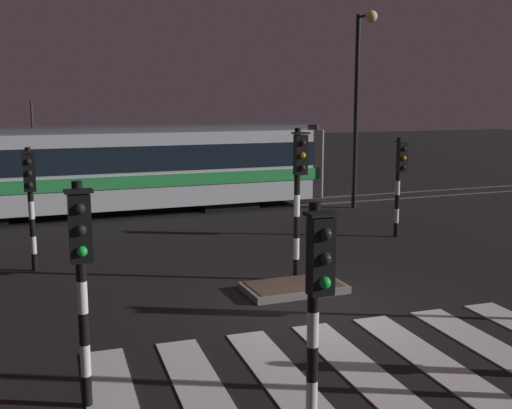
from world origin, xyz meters
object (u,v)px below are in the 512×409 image
traffic_light_median_centre (299,182)px  traffic_light_corner_far_right (400,172)px  street_lamp_trackside_right (360,87)px  traffic_light_kerb_mid_left (317,292)px  traffic_light_corner_near_left (81,263)px  tram (107,168)px  traffic_light_corner_far_left (30,191)px

traffic_light_median_centre → traffic_light_corner_far_right: bearing=32.6°
traffic_light_median_centre → street_lamp_trackside_right: bearing=51.9°
traffic_light_kerb_mid_left → traffic_light_corner_near_left: 3.19m
traffic_light_median_centre → tram: size_ratio=0.22×
traffic_light_kerb_mid_left → street_lamp_trackside_right: size_ratio=0.41×
traffic_light_corner_near_left → street_lamp_trackside_right: (11.55, 12.48, 2.59)m
traffic_light_kerb_mid_left → traffic_light_corner_far_left: traffic_light_corner_far_left is taller
traffic_light_kerb_mid_left → traffic_light_corner_far_left: bearing=106.9°
traffic_light_corner_far_left → tram: (2.77, 7.07, -0.28)m
traffic_light_median_centre → traffic_light_kerb_mid_left: bearing=-113.4°
traffic_light_median_centre → traffic_light_corner_far_right: (4.86, 3.11, -0.33)m
traffic_light_median_centre → traffic_light_corner_far_left: (-5.73, 3.06, -0.33)m
street_lamp_trackside_right → tram: bearing=167.0°
traffic_light_median_centre → traffic_light_corner_near_left: traffic_light_median_centre is taller
street_lamp_trackside_right → traffic_light_corner_far_left: bearing=-157.6°
traffic_light_median_centre → traffic_light_corner_far_right: 5.78m
traffic_light_kerb_mid_left → traffic_light_corner_far_left: size_ratio=0.99×
traffic_light_corner_far_left → street_lamp_trackside_right: bearing=22.4°
street_lamp_trackside_right → traffic_light_median_centre: bearing=-128.1°
traffic_light_median_centre → street_lamp_trackside_right: street_lamp_trackside_right is taller
traffic_light_corner_near_left → street_lamp_trackside_right: bearing=47.2°
traffic_light_corner_far_right → tram: 10.52m
traffic_light_corner_far_left → traffic_light_corner_near_left: 7.55m
traffic_light_corner_far_left → tram: tram is taller
traffic_light_median_centre → traffic_light_corner_near_left: (-5.26, -4.47, -0.28)m
traffic_light_kerb_mid_left → street_lamp_trackside_right: street_lamp_trackside_right is taller
traffic_light_corner_far_left → traffic_light_corner_far_right: (10.59, 0.04, -0.00)m
street_lamp_trackside_right → traffic_light_kerb_mid_left: bearing=-122.1°
traffic_light_median_centre → traffic_light_corner_near_left: 6.91m
traffic_light_corner_near_left → tram: size_ratio=0.19×
traffic_light_corner_far_right → traffic_light_kerb_mid_left: bearing=-128.6°
traffic_light_corner_far_right → traffic_light_corner_near_left: bearing=-143.2°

